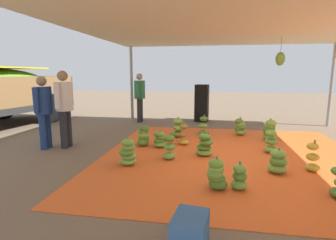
{
  "coord_description": "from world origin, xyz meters",
  "views": [
    {
      "loc": [
        -5.41,
        0.43,
        1.68
      ],
      "look_at": [
        -0.74,
        1.22,
        0.85
      ],
      "focal_mm": 28.29,
      "sensor_mm": 36.0,
      "label": 1
    }
  ],
  "objects_px": {
    "banana_bunch_15": "(143,136)",
    "worker_1": "(140,94)",
    "banana_bunch_13": "(313,158)",
    "banana_bunch_5": "(216,175)",
    "worker_2": "(43,107)",
    "banana_bunch_4": "(240,127)",
    "crate_1": "(190,232)",
    "banana_bunch_14": "(271,142)",
    "banana_bunch_6": "(270,131)",
    "banana_bunch_10": "(128,153)",
    "speaker_stack": "(202,103)",
    "banana_bunch_8": "(278,162)",
    "banana_bunch_7": "(169,148)",
    "banana_bunch_3": "(183,135)",
    "banana_bunch_12": "(178,129)",
    "banana_bunch_0": "(239,177)",
    "banana_bunch_11": "(205,145)",
    "banana_bunch_1": "(204,127)",
    "worker_0": "(64,103)",
    "banana_bunch_9": "(160,140)"
  },
  "relations": [
    {
      "from": "banana_bunch_14",
      "to": "speaker_stack",
      "type": "distance_m",
      "value": 4.1
    },
    {
      "from": "banana_bunch_5",
      "to": "crate_1",
      "type": "relative_size",
      "value": 1.18
    },
    {
      "from": "banana_bunch_9",
      "to": "banana_bunch_12",
      "type": "distance_m",
      "value": 1.07
    },
    {
      "from": "banana_bunch_7",
      "to": "banana_bunch_3",
      "type": "bearing_deg",
      "value": -7.82
    },
    {
      "from": "banana_bunch_14",
      "to": "banana_bunch_13",
      "type": "bearing_deg",
      "value": -154.58
    },
    {
      "from": "banana_bunch_1",
      "to": "speaker_stack",
      "type": "relative_size",
      "value": 0.44
    },
    {
      "from": "banana_bunch_12",
      "to": "speaker_stack",
      "type": "xyz_separation_m",
      "value": [
        2.66,
        -0.52,
        0.41
      ]
    },
    {
      "from": "banana_bunch_3",
      "to": "crate_1",
      "type": "distance_m",
      "value": 3.81
    },
    {
      "from": "banana_bunch_5",
      "to": "worker_2",
      "type": "distance_m",
      "value": 4.17
    },
    {
      "from": "banana_bunch_3",
      "to": "banana_bunch_12",
      "type": "height_order",
      "value": "banana_bunch_3"
    },
    {
      "from": "banana_bunch_0",
      "to": "crate_1",
      "type": "relative_size",
      "value": 1.02
    },
    {
      "from": "banana_bunch_0",
      "to": "banana_bunch_11",
      "type": "relative_size",
      "value": 0.82
    },
    {
      "from": "banana_bunch_13",
      "to": "worker_2",
      "type": "relative_size",
      "value": 0.34
    },
    {
      "from": "banana_bunch_1",
      "to": "banana_bunch_14",
      "type": "bearing_deg",
      "value": -134.57
    },
    {
      "from": "banana_bunch_0",
      "to": "banana_bunch_11",
      "type": "distance_m",
      "value": 1.64
    },
    {
      "from": "banana_bunch_9",
      "to": "banana_bunch_13",
      "type": "distance_m",
      "value": 3.1
    },
    {
      "from": "crate_1",
      "to": "worker_2",
      "type": "bearing_deg",
      "value": 49.91
    },
    {
      "from": "banana_bunch_15",
      "to": "worker_1",
      "type": "bearing_deg",
      "value": 16.89
    },
    {
      "from": "banana_bunch_8",
      "to": "worker_1",
      "type": "bearing_deg",
      "value": 39.59
    },
    {
      "from": "banana_bunch_8",
      "to": "banana_bunch_7",
      "type": "bearing_deg",
      "value": 77.47
    },
    {
      "from": "banana_bunch_5",
      "to": "worker_1",
      "type": "bearing_deg",
      "value": 26.51
    },
    {
      "from": "banana_bunch_8",
      "to": "banana_bunch_15",
      "type": "xyz_separation_m",
      "value": [
        1.3,
        2.7,
        0.04
      ]
    },
    {
      "from": "banana_bunch_5",
      "to": "banana_bunch_7",
      "type": "relative_size",
      "value": 0.93
    },
    {
      "from": "speaker_stack",
      "to": "banana_bunch_10",
      "type": "bearing_deg",
      "value": 167.08
    },
    {
      "from": "banana_bunch_0",
      "to": "banana_bunch_4",
      "type": "relative_size",
      "value": 0.85
    },
    {
      "from": "banana_bunch_13",
      "to": "banana_bunch_6",
      "type": "bearing_deg",
      "value": 7.83
    },
    {
      "from": "banana_bunch_6",
      "to": "worker_2",
      "type": "height_order",
      "value": "worker_2"
    },
    {
      "from": "banana_bunch_13",
      "to": "banana_bunch_15",
      "type": "relative_size",
      "value": 1.06
    },
    {
      "from": "banana_bunch_7",
      "to": "banana_bunch_4",
      "type": "bearing_deg",
      "value": -33.86
    },
    {
      "from": "worker_0",
      "to": "banana_bunch_9",
      "type": "bearing_deg",
      "value": -81.6
    },
    {
      "from": "banana_bunch_12",
      "to": "crate_1",
      "type": "bearing_deg",
      "value": -171.13
    },
    {
      "from": "banana_bunch_10",
      "to": "worker_1",
      "type": "bearing_deg",
      "value": 12.66
    },
    {
      "from": "worker_1",
      "to": "banana_bunch_8",
      "type": "bearing_deg",
      "value": -140.41
    },
    {
      "from": "banana_bunch_10",
      "to": "banana_bunch_15",
      "type": "relative_size",
      "value": 1.05
    },
    {
      "from": "banana_bunch_14",
      "to": "banana_bunch_6",
      "type": "bearing_deg",
      "value": -9.88
    },
    {
      "from": "banana_bunch_10",
      "to": "banana_bunch_8",
      "type": "bearing_deg",
      "value": -88.99
    },
    {
      "from": "banana_bunch_8",
      "to": "banana_bunch_1",
      "type": "bearing_deg",
      "value": 26.78
    },
    {
      "from": "banana_bunch_12",
      "to": "banana_bunch_14",
      "type": "distance_m",
      "value": 2.4
    },
    {
      "from": "banana_bunch_7",
      "to": "worker_0",
      "type": "xyz_separation_m",
      "value": [
        0.51,
        2.5,
        0.79
      ]
    },
    {
      "from": "banana_bunch_14",
      "to": "speaker_stack",
      "type": "height_order",
      "value": "speaker_stack"
    },
    {
      "from": "banana_bunch_4",
      "to": "crate_1",
      "type": "xyz_separation_m",
      "value": [
        -5.03,
        0.96,
        -0.06
      ]
    },
    {
      "from": "banana_bunch_13",
      "to": "banana_bunch_0",
      "type": "bearing_deg",
      "value": 126.14
    },
    {
      "from": "worker_0",
      "to": "worker_2",
      "type": "bearing_deg",
      "value": 116.64
    },
    {
      "from": "banana_bunch_14",
      "to": "banana_bunch_8",
      "type": "bearing_deg",
      "value": 173.64
    },
    {
      "from": "banana_bunch_5",
      "to": "banana_bunch_14",
      "type": "distance_m",
      "value": 2.33
    },
    {
      "from": "banana_bunch_13",
      "to": "banana_bunch_1",
      "type": "bearing_deg",
      "value": 38.43
    },
    {
      "from": "banana_bunch_12",
      "to": "worker_2",
      "type": "relative_size",
      "value": 0.33
    },
    {
      "from": "banana_bunch_11",
      "to": "crate_1",
      "type": "xyz_separation_m",
      "value": [
        -3.0,
        0.05,
        -0.06
      ]
    },
    {
      "from": "banana_bunch_10",
      "to": "banana_bunch_12",
      "type": "bearing_deg",
      "value": -15.03
    },
    {
      "from": "banana_bunch_10",
      "to": "speaker_stack",
      "type": "height_order",
      "value": "speaker_stack"
    }
  ]
}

